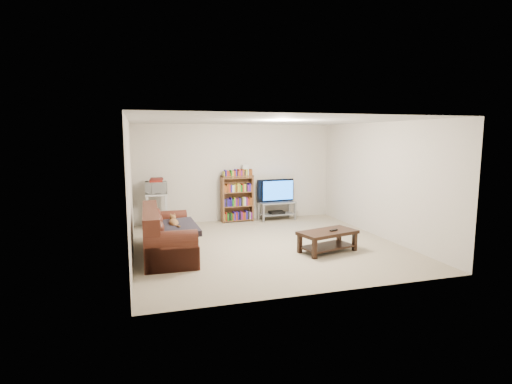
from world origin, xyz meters
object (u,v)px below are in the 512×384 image
object	(u,v)px
sofa	(164,239)
coffee_table	(328,237)
bookshelf	(237,198)
tv_stand	(277,208)

from	to	relation	value
sofa	coffee_table	xyz separation A→B (m)	(2.89, -0.64, -0.03)
sofa	coffee_table	bearing A→B (deg)	-11.33
sofa	bookshelf	distance (m)	3.10
sofa	tv_stand	bearing A→B (deg)	39.22
sofa	coffee_table	size ratio (longest dim) A/B	1.70
coffee_table	bookshelf	distance (m)	3.20
sofa	bookshelf	world-z (taller)	bookshelf
sofa	tv_stand	xyz separation A→B (m)	(2.95, 2.31, 0.01)
tv_stand	bookshelf	bearing A→B (deg)	171.47
tv_stand	coffee_table	bearing A→B (deg)	-94.64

